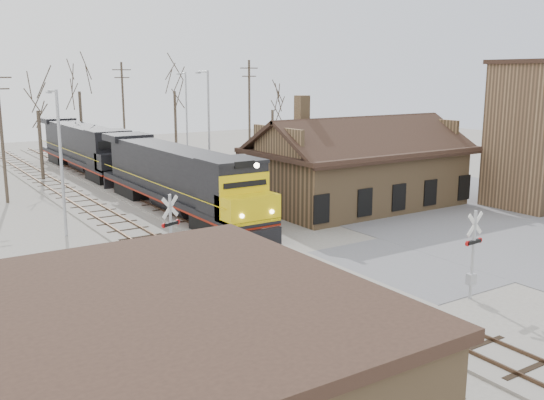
{
  "coord_description": "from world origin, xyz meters",
  "views": [
    {
      "loc": [
        -16.61,
        -20.37,
        9.3
      ],
      "look_at": [
        2.6,
        9.0,
        2.01
      ],
      "focal_mm": 40.0,
      "sensor_mm": 36.0,
      "label": 1
    }
  ],
  "objects": [
    {
      "name": "track_main",
      "position": [
        0.0,
        15.0,
        0.07
      ],
      "size": [
        3.4,
        90.0,
        0.24
      ],
      "color": "gray",
      "rests_on": "ground"
    },
    {
      "name": "utility_pole_b",
      "position": [
        5.66,
        42.45,
        5.52
      ],
      "size": [
        2.0,
        0.24,
        10.57
      ],
      "color": "#382D23",
      "rests_on": "ground"
    },
    {
      "name": "locomotive_lead",
      "position": [
        0.0,
        16.31,
        2.47
      ],
      "size": [
        3.16,
        21.15,
        4.7
      ],
      "color": "black",
      "rests_on": "ground"
    },
    {
      "name": "tree_d",
      "position": [
        11.59,
        42.46,
        8.71
      ],
      "size": [
        4.99,
        4.99,
        12.23
      ],
      "color": "#382D23",
      "rests_on": "ground"
    },
    {
      "name": "commercial_building",
      "position": [
        -13.0,
        -8.0,
        2.16
      ],
      "size": [
        12.4,
        10.4,
        4.3
      ],
      "color": "olive",
      "rests_on": "ground"
    },
    {
      "name": "locomotive_trailing",
      "position": [
        0.0,
        37.73,
        2.47
      ],
      "size": [
        3.16,
        21.15,
        4.45
      ],
      "color": "black",
      "rests_on": "ground"
    },
    {
      "name": "tree_b",
      "position": [
        -4.5,
        35.6,
        7.2
      ],
      "size": [
        4.13,
        4.13,
        10.12
      ],
      "color": "#382D23",
      "rests_on": "ground"
    },
    {
      "name": "signal_tower",
      "position": [
        22.39,
        5.0,
        5.08
      ],
      "size": [
        6.0,
        5.4,
        10.3
      ],
      "color": "#926D4A",
      "rests_on": "ground"
    },
    {
      "name": "streetlight_b",
      "position": [
        5.92,
        23.51,
        5.35
      ],
      "size": [
        0.25,
        2.04,
        9.61
      ],
      "color": "#A5A8AD",
      "rests_on": "ground"
    },
    {
      "name": "streetlight_c",
      "position": [
        10.57,
        37.48,
        5.3
      ],
      "size": [
        0.25,
        2.04,
        9.52
      ],
      "color": "#A5A8AD",
      "rests_on": "ground"
    },
    {
      "name": "crossbuck_near",
      "position": [
        3.69,
        -4.66,
        1.81
      ],
      "size": [
        1.09,
        0.29,
        3.82
      ],
      "rotation": [
        0.0,
        0.0,
        0.07
      ],
      "color": "#A5A8AD",
      "rests_on": "ground"
    },
    {
      "name": "tree_e",
      "position": [
        21.87,
        38.35,
        6.15
      ],
      "size": [
        3.53,
        3.53,
        8.66
      ],
      "color": "#382D23",
      "rests_on": "ground"
    },
    {
      "name": "parking_lot",
      "position": [
        18.0,
        4.0,
        0.02
      ],
      "size": [
        22.0,
        26.0,
        0.03
      ],
      "primitive_type": "cube",
      "color": "slate",
      "rests_on": "ground"
    },
    {
      "name": "crossbuck_far",
      "position": [
        -5.7,
        4.85,
        1.85
      ],
      "size": [
        1.07,
        0.48,
        3.93
      ],
      "rotation": [
        0.0,
        0.0,
        3.51
      ],
      "color": "#A5A8AD",
      "rests_on": "ground"
    },
    {
      "name": "streetlight_a",
      "position": [
        -7.89,
        15.21,
        4.77
      ],
      "size": [
        0.25,
        2.04,
        8.48
      ],
      "color": "#A5A8AD",
      "rests_on": "ground"
    },
    {
      "name": "road",
      "position": [
        0.0,
        0.0,
        0.01
      ],
      "size": [
        60.0,
        9.0,
        0.03
      ],
      "primitive_type": "cube",
      "color": "slate",
      "rests_on": "ground"
    },
    {
      "name": "ground",
      "position": [
        0.0,
        0.0,
        0.0
      ],
      "size": [
        140.0,
        140.0,
        0.0
      ],
      "primitive_type": "plane",
      "color": "gray",
      "rests_on": "ground"
    },
    {
      "name": "depot",
      "position": [
        11.99,
        12.0,
        2.41
      ],
      "size": [
        15.2,
        9.31,
        7.9
      ],
      "color": "olive",
      "rests_on": "ground"
    },
    {
      "name": "utility_pole_a",
      "position": [
        -9.02,
        26.92,
        5.17
      ],
      "size": [
        2.0,
        0.24,
        9.89
      ],
      "color": "#382D23",
      "rests_on": "ground"
    },
    {
      "name": "track_siding",
      "position": [
        -4.5,
        15.0,
        0.07
      ],
      "size": [
        3.4,
        90.0,
        0.24
      ],
      "color": "gray",
      "rests_on": "ground"
    },
    {
      "name": "tree_c",
      "position": [
        2.01,
        45.56,
        8.76
      ],
      "size": [
        5.02,
        5.02,
        12.3
      ],
      "color": "#382D23",
      "rests_on": "ground"
    },
    {
      "name": "utility_pole_c",
      "position": [
        15.41,
        32.77,
        5.59
      ],
      "size": [
        2.0,
        0.24,
        10.72
      ],
      "color": "#382D23",
      "rests_on": "ground"
    }
  ]
}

